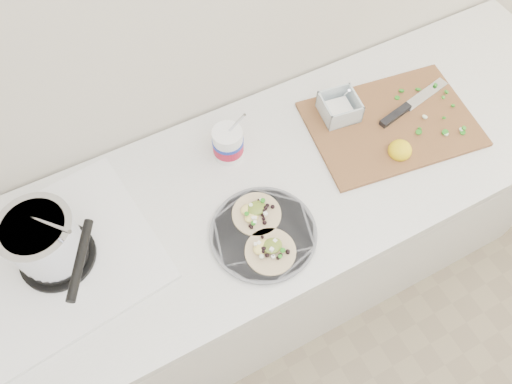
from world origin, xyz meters
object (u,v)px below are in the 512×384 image
stove (50,247)px  tub (229,141)px  taco_plate (263,232)px  cutboard (387,119)px

stove → tub: size_ratio=2.58×
taco_plate → tub: bearing=82.3°
tub → cutboard: (0.49, -0.12, -0.05)m
stove → tub: stove is taller
stove → cutboard: (1.04, -0.02, -0.06)m
taco_plate → cutboard: size_ratio=0.54×
cutboard → tub: bearing=174.3°
taco_plate → cutboard: (0.53, 0.17, 0.00)m
stove → tub: bearing=3.6°
stove → taco_plate: size_ratio=1.79×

